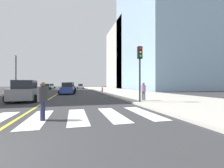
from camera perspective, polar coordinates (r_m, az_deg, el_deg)
The scene contains 17 objects.
sidewalk_kerb_east at distance 25.65m, azimuth 7.70°, elevation -3.48°, with size 10.00×120.00×0.15m, color #B2ADA3.
crosswalk_paint at distance 8.25m, azimuth -32.54°, elevation -11.25°, with size 13.50×4.00×0.01m.
lane_divider_paint at distance 43.79m, azimuth -17.84°, elevation -2.15°, with size 0.16×80.00×0.01m, color yellow.
office_tower_glass at distance 53.98m, azimuth 17.87°, elevation 25.85°, with size 20.00×28.00×50.39m, color #8CADC6.
parking_garage_concrete at distance 66.65m, azimuth 7.85°, elevation 9.74°, with size 18.00×24.00×25.89m, color #B2ADA3.
car_white_nearest at distance 58.89m, azimuth -22.08°, elevation -0.82°, with size 2.46×3.92×1.75m.
car_gray_second at distance 16.14m, azimuth -30.05°, elevation -2.50°, with size 2.85×4.46×1.96m.
car_silver_third at distance 52.88m, azimuth -11.92°, elevation -0.93°, with size 2.49×3.89×1.71m.
car_blue_fourth at distance 25.06m, azimuth -16.62°, elevation -1.73°, with size 2.73×4.26×1.87m.
car_black_fifth at distance 32.11m, azimuth -15.77°, elevation -1.36°, with size 2.73×4.27×1.88m.
car_red_sixth at distance 40.95m, azimuth -15.52°, elevation -0.95°, with size 2.96×4.69×2.08m.
car_green_seventh at distance 49.47m, azimuth -23.52°, elevation -0.98°, with size 2.49×3.93×1.74m.
traffic_light_near_corner at distance 12.64m, azimuth 10.57°, elevation 7.92°, with size 0.36×0.41×4.56m.
pedestrian_crossing at distance 7.34m, azimuth -24.92°, elevation -5.25°, with size 0.42×0.42×1.71m.
pedestrian_waiting_east at distance 13.70m, azimuth 11.89°, elevation -2.46°, with size 0.40×0.40×1.60m.
fire_hydrant at distance 28.93m, azimuth -3.76°, elevation -2.10°, with size 0.26×0.26×0.89m.
street_lamp at distance 34.78m, azimuth -32.75°, elevation 4.59°, with size 0.44×0.44×7.21m.
Camera 1 is at (2.49, -3.69, 1.61)m, focal length 24.00 mm.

